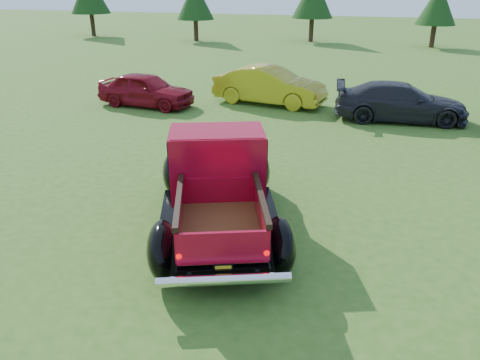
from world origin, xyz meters
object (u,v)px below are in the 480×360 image
Objects in this scene: tree_west at (195,0)px; tree_mid_right at (438,4)px; pickup_truck at (218,178)px; show_car_yellow at (269,86)px; show_car_red at (146,89)px; show_car_grey at (401,102)px.

tree_mid_right is at bearing 3.18° from tree_west.
pickup_truck is 1.25× the size of show_car_yellow.
show_car_yellow is at bearing -111.86° from tree_mid_right.
pickup_truck is 10.02m from show_car_red.
pickup_truck is (-6.83, -29.56, -2.05)m from tree_mid_right.
tree_west is 30.75m from pickup_truck.
tree_mid_right is 21.09m from show_car_grey.
show_car_grey is at bearing -80.56° from show_car_red.
show_car_grey reaches higher than show_car_red.
tree_west is at bearing 32.57° from show_car_grey.
show_car_red is (5.50, -20.30, -2.46)m from tree_west.
tree_west reaches higher than show_car_red.
show_car_grey is (-2.92, -20.75, -2.31)m from tree_mid_right.
tree_mid_right reaches higher than show_car_grey.
pickup_truck reaches higher than show_car_red.
show_car_grey is at bearing 46.37° from pickup_truck.
show_car_grey is (3.90, 8.81, -0.26)m from pickup_truck.
tree_mid_right reaches higher than show_car_red.
show_car_red is at bearing 119.51° from show_car_yellow.
tree_west reaches higher than tree_mid_right.
tree_west is 24.97m from show_car_grey.
pickup_truck is 1.45× the size of show_car_red.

